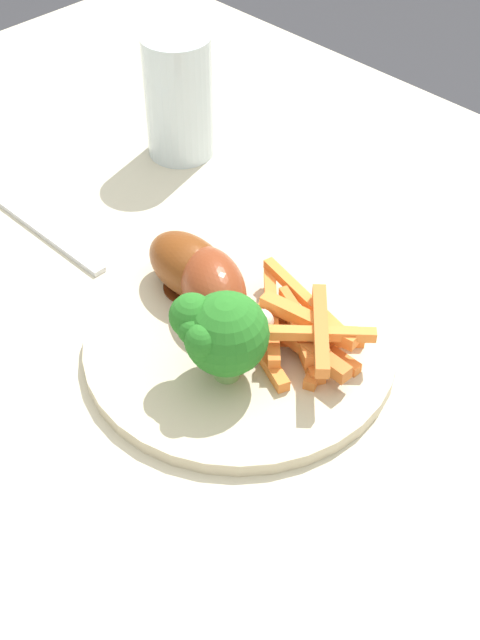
{
  "coord_description": "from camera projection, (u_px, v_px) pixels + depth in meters",
  "views": [
    {
      "loc": [
        0.31,
        -0.35,
        1.22
      ],
      "look_at": [
        -0.02,
        -0.03,
        0.78
      ],
      "focal_mm": 47.42,
      "sensor_mm": 36.0,
      "label": 1
    }
  ],
  "objects": [
    {
      "name": "dining_table",
      "position": [
        277.0,
        423.0,
        0.74
      ],
      "size": [
        1.27,
        0.83,
        0.74
      ],
      "color": "beige",
      "rests_on": "ground_plane"
    },
    {
      "name": "dinner_plate",
      "position": [
        240.0,
        344.0,
        0.66
      ],
      "size": [
        0.25,
        0.25,
        0.01
      ],
      "primitive_type": "cylinder",
      "color": "beige",
      "rests_on": "dining_table"
    },
    {
      "name": "chicken_drumstick_near",
      "position": [
        192.0,
        269.0,
        0.68
      ],
      "size": [
        0.14,
        0.05,
        0.05
      ],
      "color": "#54220C",
      "rests_on": "dinner_plate"
    },
    {
      "name": "chicken_drumstick_far",
      "position": [
        214.0,
        289.0,
        0.66
      ],
      "size": [
        0.13,
        0.08,
        0.05
      ],
      "color": "#5F2111",
      "rests_on": "dinner_plate"
    },
    {
      "name": "fork",
      "position": [
        36.0,
        225.0,
        0.78
      ],
      "size": [
        0.19,
        0.01,
        0.0
      ],
      "primitive_type": "cube",
      "rotation": [
        0.0,
        0.0,
        0.01
      ],
      "color": "silver",
      "rests_on": "dining_table"
    },
    {
      "name": "carrot_fries_pile",
      "position": [
        301.0,
        332.0,
        0.64
      ],
      "size": [
        0.13,
        0.09,
        0.04
      ],
      "color": "orange",
      "rests_on": "dinner_plate"
    },
    {
      "name": "water_glass",
      "position": [
        179.0,
        96.0,
        0.83
      ],
      "size": [
        0.07,
        0.07,
        0.13
      ],
      "primitive_type": "cylinder",
      "color": "silver",
      "rests_on": "dining_table"
    },
    {
      "name": "broccoli_floret_front",
      "position": [
        216.0,
        330.0,
        0.6
      ],
      "size": [
        0.06,
        0.07,
        0.07
      ],
      "color": "#7CA85B",
      "rests_on": "dinner_plate"
    }
  ]
}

